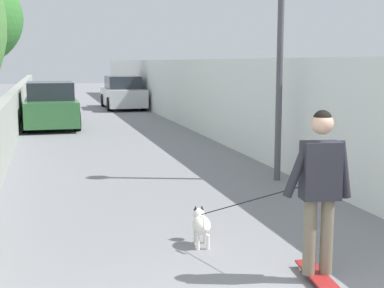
{
  "coord_description": "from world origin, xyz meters",
  "views": [
    {
      "loc": [
        -3.33,
        1.89,
        2.23
      ],
      "look_at": [
        4.39,
        -0.22,
        1.0
      ],
      "focal_mm": 50.44,
      "sensor_mm": 36.0,
      "label": 1
    }
  ],
  "objects_px": {
    "lamp_post": "(281,16)",
    "person_skateboarder": "(320,180)",
    "car_near": "(51,106)",
    "skateboard": "(317,275)",
    "dog": "(202,224)",
    "car_far": "(123,93)"
  },
  "relations": [
    {
      "from": "lamp_post",
      "to": "car_near",
      "type": "height_order",
      "value": "lamp_post"
    },
    {
      "from": "lamp_post",
      "to": "dog",
      "type": "xyz_separation_m",
      "value": [
        -3.17,
        2.42,
        -2.77
      ]
    },
    {
      "from": "person_skateboarder",
      "to": "dog",
      "type": "bearing_deg",
      "value": 31.64
    },
    {
      "from": "lamp_post",
      "to": "dog",
      "type": "relative_size",
      "value": 2.72
    },
    {
      "from": "car_near",
      "to": "car_far",
      "type": "height_order",
      "value": "same"
    },
    {
      "from": "dog",
      "to": "skateboard",
      "type": "bearing_deg",
      "value": -148.36
    },
    {
      "from": "car_near",
      "to": "skateboard",
      "type": "bearing_deg",
      "value": -170.33
    },
    {
      "from": "dog",
      "to": "car_far",
      "type": "xyz_separation_m",
      "value": [
        19.71,
        -1.82,
        0.44
      ]
    },
    {
      "from": "skateboard",
      "to": "car_near",
      "type": "bearing_deg",
      "value": 9.67
    },
    {
      "from": "dog",
      "to": "car_near",
      "type": "height_order",
      "value": "car_near"
    },
    {
      "from": "person_skateboarder",
      "to": "lamp_post",
      "type": "bearing_deg",
      "value": -19.3
    },
    {
      "from": "skateboard",
      "to": "car_near",
      "type": "height_order",
      "value": "car_near"
    },
    {
      "from": "person_skateboarder",
      "to": "car_far",
      "type": "bearing_deg",
      "value": -2.67
    },
    {
      "from": "car_near",
      "to": "lamp_post",
      "type": "bearing_deg",
      "value": -157.62
    },
    {
      "from": "dog",
      "to": "car_near",
      "type": "xyz_separation_m",
      "value": [
        12.92,
        1.6,
        0.44
      ]
    },
    {
      "from": "dog",
      "to": "person_skateboarder",
      "type": "bearing_deg",
      "value": -148.36
    },
    {
      "from": "person_skateboarder",
      "to": "dog",
      "type": "height_order",
      "value": "person_skateboarder"
    },
    {
      "from": "person_skateboarder",
      "to": "car_near",
      "type": "height_order",
      "value": "person_skateboarder"
    },
    {
      "from": "person_skateboarder",
      "to": "skateboard",
      "type": "bearing_deg",
      "value": -14.04
    },
    {
      "from": "lamp_post",
      "to": "car_near",
      "type": "relative_size",
      "value": 1.1
    },
    {
      "from": "lamp_post",
      "to": "person_skateboarder",
      "type": "distance_m",
      "value": 5.18
    },
    {
      "from": "lamp_post",
      "to": "car_far",
      "type": "distance_m",
      "value": 16.72
    }
  ]
}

